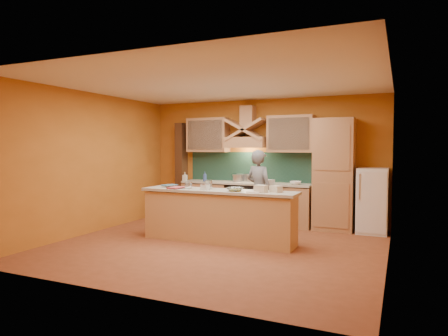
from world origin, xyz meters
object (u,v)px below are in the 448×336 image
at_px(stove, 245,203).
at_px(mixing_bowl, 235,189).
at_px(person, 259,190).
at_px(kitchen_scale, 205,187).
at_px(fridge, 372,201).

bearing_deg(stove, mixing_bowl, -74.13).
bearing_deg(person, stove, -30.77).
bearing_deg(kitchen_scale, mixing_bowl, 13.68).
xyz_separation_m(fridge, kitchen_scale, (-2.69, -2.04, 0.35)).
distance_m(stove, person, 0.98).
height_order(fridge, kitchen_scale, fridge).
distance_m(stove, kitchen_scale, 2.11).
bearing_deg(stove, fridge, 0.00).
xyz_separation_m(stove, mixing_bowl, (0.57, -2.00, 0.53)).
bearing_deg(kitchen_scale, stove, 99.66).
relative_size(fridge, person, 0.78).
bearing_deg(fridge, kitchen_scale, -142.84).
distance_m(fridge, person, 2.26).
relative_size(stove, person, 0.54).
xyz_separation_m(stove, kitchen_scale, (0.01, -2.04, 0.55)).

